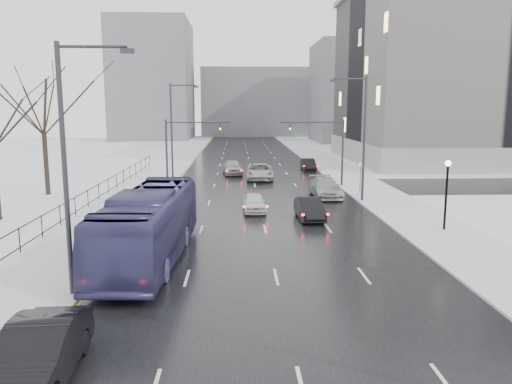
{
  "coord_description": "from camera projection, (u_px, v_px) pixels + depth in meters",
  "views": [
    {
      "loc": [
        -1.72,
        0.57,
        7.54
      ],
      "look_at": [
        -0.59,
        30.43,
        2.5
      ],
      "focal_mm": 35.0,
      "sensor_mm": 36.0,
      "label": 1
    }
  ],
  "objects": [
    {
      "name": "bldg_far_left",
      "position": [
        153.0,
        81.0,
        120.78
      ],
      "size": [
        18.0,
        22.0,
        28.0
      ],
      "primitive_type": "cube",
      "color": "slate",
      "rests_on": "ground"
    },
    {
      "name": "park_strip",
      "position": [
        83.0,
        172.0,
        59.13
      ],
      "size": [
        14.0,
        150.0,
        0.12
      ],
      "primitive_type": "cube",
      "color": "white",
      "rests_on": "ground"
    },
    {
      "name": "sedan_right_far",
      "position": [
        325.0,
        188.0,
        42.5
      ],
      "size": [
        2.38,
        5.62,
        1.62
      ],
      "primitive_type": "imported",
      "rotation": [
        0.0,
        0.0,
        0.02
      ],
      "color": "#939498",
      "rests_on": "road"
    },
    {
      "name": "sedan_center_far",
      "position": [
        232.0,
        167.0,
        56.85
      ],
      "size": [
        2.51,
        5.19,
        1.71
      ],
      "primitive_type": "imported",
      "rotation": [
        0.0,
        0.0,
        0.1
      ],
      "color": "#96979B",
      "rests_on": "road"
    },
    {
      "name": "tree_park_e",
      "position": [
        48.0,
        196.0,
        43.44
      ],
      "size": [
        9.45,
        9.45,
        13.5
      ],
      "primitive_type": null,
      "color": "black",
      "rests_on": "ground"
    },
    {
      "name": "streetlight_r_mid",
      "position": [
        362.0,
        133.0,
        39.55
      ],
      "size": [
        2.95,
        0.25,
        10.0
      ],
      "color": "#2D2D33",
      "rests_on": "ground"
    },
    {
      "name": "no_uturn_sign",
      "position": [
        361.0,
        168.0,
        44.08
      ],
      "size": [
        0.6,
        0.06,
        2.7
      ],
      "color": "#2D2D33",
      "rests_on": "sidewalk_right"
    },
    {
      "name": "lamppost_r_mid",
      "position": [
        447.0,
        185.0,
        30.24
      ],
      "size": [
        0.36,
        0.36,
        4.28
      ],
      "color": "black",
      "rests_on": "sidewalk_right"
    },
    {
      "name": "sedan_right_near",
      "position": [
        309.0,
        209.0,
        33.97
      ],
      "size": [
        1.73,
        4.49,
        1.46
      ],
      "primitive_type": "imported",
      "rotation": [
        0.0,
        0.0,
        0.04
      ],
      "color": "black",
      "rests_on": "road"
    },
    {
      "name": "iron_fence",
      "position": [
        48.0,
        221.0,
        29.69
      ],
      "size": [
        0.06,
        70.0,
        1.3
      ],
      "color": "black",
      "rests_on": "sidewalk_left"
    },
    {
      "name": "road",
      "position": [
        252.0,
        171.0,
        59.88
      ],
      "size": [
        16.0,
        150.0,
        0.04
      ],
      "primitive_type": "cube",
      "color": "black",
      "rests_on": "ground"
    },
    {
      "name": "cross_road",
      "position": [
        255.0,
        187.0,
        48.06
      ],
      "size": [
        130.0,
        10.0,
        0.04
      ],
      "primitive_type": "cube",
      "color": "black",
      "rests_on": "ground"
    },
    {
      "name": "sedan_right_cross",
      "position": [
        260.0,
        172.0,
        52.86
      ],
      "size": [
        2.96,
        6.1,
        1.67
      ],
      "primitive_type": "imported",
      "rotation": [
        0.0,
        0.0,
        -0.03
      ],
      "color": "#A3A4A8",
      "rests_on": "road"
    },
    {
      "name": "sedan_left_near",
      "position": [
        38.0,
        354.0,
        13.64
      ],
      "size": [
        2.01,
        5.22,
        1.7
      ],
      "primitive_type": "imported",
      "rotation": [
        0.0,
        0.0,
        0.04
      ],
      "color": "black",
      "rests_on": "road"
    },
    {
      "name": "streetlight_l_near",
      "position": [
        70.0,
        159.0,
        19.23
      ],
      "size": [
        2.95,
        0.25,
        10.0
      ],
      "color": "#2D2D33",
      "rests_on": "ground"
    },
    {
      "name": "streetlight_l_far",
      "position": [
        174.0,
        127.0,
        50.76
      ],
      "size": [
        2.95,
        0.25,
        10.0
      ],
      "color": "#2D2D33",
      "rests_on": "ground"
    },
    {
      "name": "sidewalk_left",
      "position": [
        164.0,
        171.0,
        59.48
      ],
      "size": [
        5.0,
        150.0,
        0.16
      ],
      "primitive_type": "cube",
      "color": "silver",
      "rests_on": "ground"
    },
    {
      "name": "mast_signal_left",
      "position": [
        178.0,
        145.0,
        47.1
      ],
      "size": [
        6.1,
        0.33,
        6.5
      ],
      "color": "#2D2D33",
      "rests_on": "ground"
    },
    {
      "name": "bus",
      "position": [
        150.0,
        225.0,
        24.71
      ],
      "size": [
        3.59,
        12.9,
        3.56
      ],
      "primitive_type": "imported",
      "rotation": [
        0.0,
        0.0,
        -0.05
      ],
      "color": "navy",
      "rests_on": "road"
    },
    {
      "name": "sedan_center_near",
      "position": [
        254.0,
        202.0,
        36.47
      ],
      "size": [
        1.7,
        4.02,
        1.36
      ],
      "primitive_type": "imported",
      "rotation": [
        0.0,
        0.0,
        0.02
      ],
      "color": "silver",
      "rests_on": "road"
    },
    {
      "name": "bldg_far_center",
      "position": [
        258.0,
        103.0,
        137.36
      ],
      "size": [
        30.0,
        18.0,
        18.0
      ],
      "primitive_type": "cube",
      "color": "slate",
      "rests_on": "ground"
    },
    {
      "name": "bldg_far_right",
      "position": [
        367.0,
        93.0,
        113.29
      ],
      "size": [
        24.0,
        20.0,
        22.0
      ],
      "primitive_type": "cube",
      "color": "slate",
      "rests_on": "ground"
    },
    {
      "name": "sedan_right_distant",
      "position": [
        308.0,
        164.0,
        60.74
      ],
      "size": [
        1.5,
        4.29,
        1.41
      ],
      "primitive_type": "imported",
      "rotation": [
        0.0,
        0.0,
        -0.0
      ],
      "color": "black",
      "rests_on": "road"
    },
    {
      "name": "civic_building",
      "position": [
        494.0,
        82.0,
        71.15
      ],
      "size": [
        41.0,
        31.0,
        24.8
      ],
      "color": "gray",
      "rests_on": "ground"
    },
    {
      "name": "mast_signal_right",
      "position": [
        332.0,
        144.0,
        47.65
      ],
      "size": [
        6.1,
        0.33,
        6.5
      ],
      "color": "#2D2D33",
      "rests_on": "ground"
    },
    {
      "name": "sidewalk_right",
      "position": [
        338.0,
        171.0,
        60.26
      ],
      "size": [
        5.0,
        150.0,
        0.16
      ],
      "primitive_type": "cube",
      "color": "silver",
      "rests_on": "ground"
    }
  ]
}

